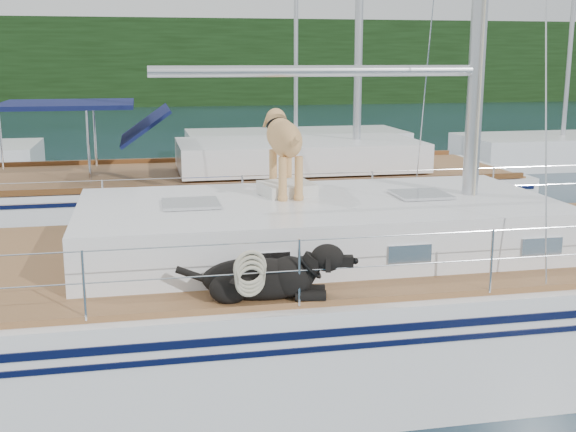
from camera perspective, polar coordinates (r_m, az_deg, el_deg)
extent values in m
plane|color=black|center=(8.37, -3.14, -11.20)|extent=(120.00, 120.00, 0.00)
cube|color=black|center=(52.60, -10.61, 11.84)|extent=(90.00, 3.00, 6.00)
cube|color=#595147|center=(53.87, -10.53, 9.29)|extent=(92.00, 1.00, 1.20)
cube|color=white|center=(8.18, -3.18, -7.99)|extent=(12.00, 3.80, 1.40)
cube|color=olive|center=(7.96, -3.24, -3.06)|extent=(11.52, 3.50, 0.06)
cube|color=white|center=(8.03, 2.38, -0.66)|extent=(5.20, 2.50, 0.55)
cylinder|color=silver|center=(7.82, 2.50, 11.37)|extent=(3.60, 0.12, 0.12)
cylinder|color=silver|center=(6.14, -0.92, -2.03)|extent=(10.56, 0.01, 0.01)
cylinder|color=silver|center=(9.53, -4.83, 3.13)|extent=(10.56, 0.01, 0.01)
cube|color=#1F33C3|center=(9.22, -5.78, -0.61)|extent=(0.65, 0.52, 0.04)
cube|color=silver|center=(8.23, -0.07, 2.15)|extent=(0.66, 0.59, 0.15)
torus|color=beige|center=(6.10, -3.02, -4.10)|extent=(0.40, 0.21, 0.39)
cube|color=white|center=(14.46, -3.80, 0.82)|extent=(11.00, 3.50, 1.30)
cube|color=olive|center=(14.35, -3.83, 3.37)|extent=(10.56, 3.29, 0.06)
cube|color=white|center=(14.50, 0.86, 4.89)|extent=(4.80, 2.30, 0.55)
cube|color=#101945|center=(14.13, -17.03, 8.43)|extent=(2.40, 2.30, 0.08)
cube|color=white|center=(24.31, 0.61, 5.45)|extent=(7.20, 3.00, 1.10)
cube|color=white|center=(24.58, 20.80, 4.72)|extent=(6.40, 3.00, 1.10)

